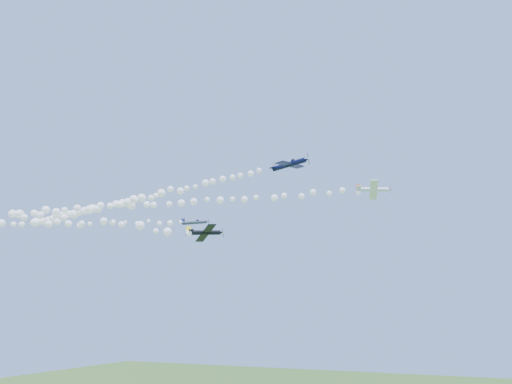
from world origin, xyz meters
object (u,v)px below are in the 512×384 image
at_px(plane_white, 373,189).
at_px(plane_grey, 195,222).
at_px(plane_black, 205,233).
at_px(plane_navy, 290,164).

bearing_deg(plane_white, plane_grey, 171.69).
xyz_separation_m(plane_white, plane_black, (-21.88, -30.43, -12.83)).
bearing_deg(plane_navy, plane_grey, 160.71).
bearing_deg(plane_black, plane_grey, 74.56).
bearing_deg(plane_black, plane_white, 4.92).
distance_m(plane_navy, plane_black, 20.44).
height_order(plane_white, plane_black, plane_white).
distance_m(plane_white, plane_navy, 22.36).
height_order(plane_grey, plane_black, plane_grey).
xyz_separation_m(plane_navy, plane_black, (-10.23, -11.36, -13.58)).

